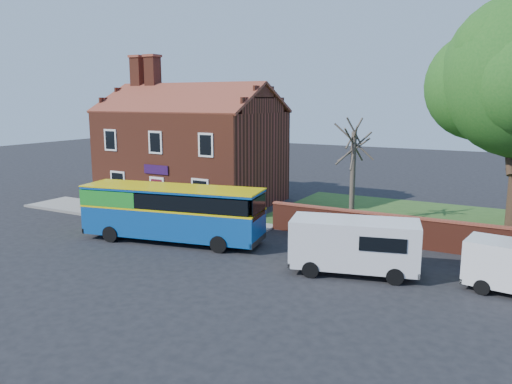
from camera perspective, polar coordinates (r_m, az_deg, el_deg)
The scene contains 9 objects.
ground at distance 24.39m, azimuth -9.70°, elevation -7.23°, with size 120.00×120.00×0.00m, color black.
pavement at distance 32.99m, azimuth -13.07°, elevation -2.56°, with size 18.00×3.50×0.12m, color gray.
kerb at distance 31.75m, azimuth -15.17°, elevation -3.15°, with size 18.00×0.15×0.14m, color slate.
grass_strip at distance 32.01m, azimuth 25.14°, elevation -3.78°, with size 26.00×12.00×0.04m, color #426B28.
shop_building at distance 36.87m, azimuth -7.37°, elevation 4.27°, with size 12.30×8.13×10.50m.
boundary_wall at distance 26.01m, azimuth 24.36°, elevation -5.05°, with size 22.00×0.38×1.60m.
bus at distance 26.58m, azimuth -10.14°, elevation -2.05°, with size 9.88×4.18×2.93m.
van_near at distance 21.81m, azimuth 11.20°, elevation -5.81°, with size 5.72×3.41×2.35m.
bare_tree at distance 30.43m, azimuth 11.01°, elevation 2.23°, with size 2.26×2.69×6.02m.
Camera 1 is at (14.57, -18.12, 7.38)m, focal length 35.00 mm.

